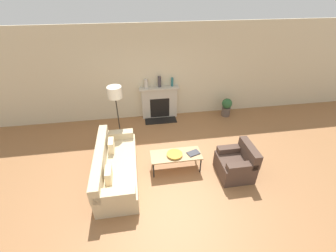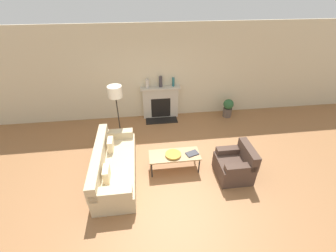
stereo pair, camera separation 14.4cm
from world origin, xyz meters
name	(u,v)px [view 1 (the left image)]	position (x,y,z in m)	size (l,w,h in m)	color
ground_plane	(172,180)	(0.00, 0.00, 0.00)	(18.00, 18.00, 0.00)	#99663D
wall_back	(156,74)	(0.00, 3.02, 1.45)	(18.00, 0.06, 2.90)	beige
fireplace	(159,103)	(0.08, 2.87, 0.52)	(1.25, 0.59, 1.06)	beige
couch	(115,167)	(-1.25, 0.30, 0.29)	(0.86, 2.17, 0.78)	#CCB78E
armchair_near	(237,164)	(1.51, -0.03, 0.31)	(0.75, 0.78, 0.79)	#4C382D
coffee_table	(176,156)	(0.16, 0.36, 0.40)	(1.19, 0.49, 0.44)	tan
bowl	(175,154)	(0.12, 0.33, 0.47)	(0.36, 0.36, 0.05)	#BC8E2D
book	(193,153)	(0.57, 0.33, 0.45)	(0.33, 0.27, 0.02)	#38383D
floor_lamp	(116,98)	(-1.17, 1.74, 1.32)	(0.39, 0.39, 1.64)	black
mantel_vase_left	(146,84)	(-0.31, 2.89, 1.20)	(0.11, 0.11, 0.27)	beige
mantel_vase_center_left	(159,82)	(0.10, 2.89, 1.23)	(0.10, 0.10, 0.34)	#3D383D
mantel_vase_center_right	(172,82)	(0.49, 2.89, 1.20)	(0.08, 0.08, 0.28)	#28666B
potted_plant	(226,107)	(2.28, 2.62, 0.33)	(0.33, 0.33, 0.61)	brown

